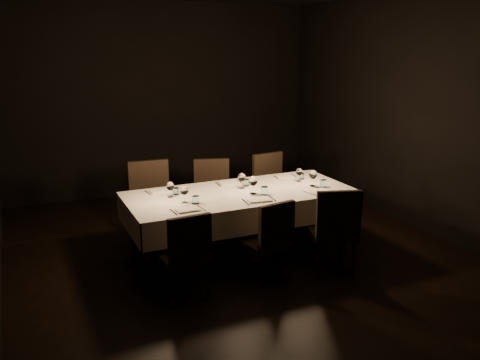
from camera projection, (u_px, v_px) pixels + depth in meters
name	position (u px, v px, depth m)	size (l,w,h in m)	color
room	(240.00, 126.00, 5.45)	(5.01, 6.01, 3.01)	black
dining_table	(240.00, 198.00, 5.66)	(2.52, 1.12, 0.76)	black
chair_near_left	(186.00, 252.00, 4.71)	(0.44, 0.44, 0.87)	black
place_setting_near_left	(188.00, 198.00, 5.16)	(0.34, 0.41, 0.19)	silver
chair_near_center	(270.00, 238.00, 5.07)	(0.48, 0.48, 0.87)	black
place_setting_near_center	(258.00, 189.00, 5.48)	(0.37, 0.42, 0.20)	silver
chair_near_right	(335.00, 228.00, 5.23)	(0.57, 0.57, 0.95)	black
place_setting_near_right	(318.00, 182.00, 5.78)	(0.36, 0.41, 0.19)	silver
chair_far_left	(151.00, 200.00, 6.07)	(0.52, 0.52, 1.01)	black
place_setting_far_left	(168.00, 189.00, 5.52)	(0.32, 0.40, 0.17)	silver
chair_far_center	(212.00, 193.00, 6.46)	(0.56, 0.56, 0.94)	black
place_setting_far_center	(239.00, 180.00, 5.85)	(0.33, 0.40, 0.18)	silver
chair_far_right	(272.00, 186.00, 6.76)	(0.52, 0.52, 0.95)	black
place_setting_far_right	(295.00, 174.00, 6.15)	(0.31, 0.39, 0.16)	silver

